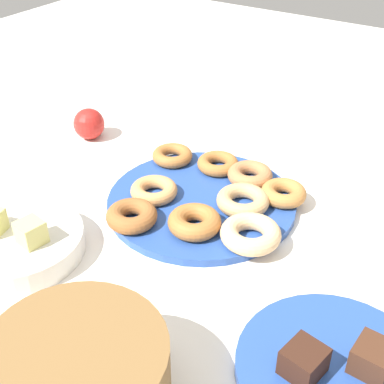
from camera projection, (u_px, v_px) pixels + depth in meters
name	position (u px, v px, depth m)	size (l,w,h in m)	color
ground_plane	(201.00, 205.00, 0.93)	(2.40, 2.40, 0.00)	white
donut_plate	(201.00, 202.00, 0.92)	(0.32, 0.32, 0.01)	#284C9E
donut_0	(154.00, 190.00, 0.92)	(0.08, 0.08, 0.02)	tan
donut_1	(218.00, 164.00, 0.99)	(0.08, 0.08, 0.02)	#AD6B33
donut_2	(172.00, 156.00, 1.02)	(0.08, 0.08, 0.02)	#AD6B33
donut_3	(243.00, 201.00, 0.89)	(0.09, 0.09, 0.03)	tan
donut_4	(194.00, 222.00, 0.84)	(0.08, 0.08, 0.03)	#AD6B33
donut_5	(132.00, 216.00, 0.85)	(0.08, 0.08, 0.03)	#995B2D
donut_6	(251.00, 234.00, 0.81)	(0.09, 0.09, 0.03)	#EABC84
donut_7	(283.00, 193.00, 0.91)	(0.08, 0.08, 0.03)	#BC7A3D
donut_8	(250.00, 175.00, 0.96)	(0.08, 0.08, 0.03)	#B27547
cake_plate	(334.00, 369.00, 0.63)	(0.24, 0.24, 0.02)	#284C9E
brownie_near	(373.00, 358.00, 0.61)	(0.04, 0.05, 0.04)	#472819
brownie_far	(304.00, 361.00, 0.61)	(0.04, 0.05, 0.04)	#381E14
basket	(79.00, 380.00, 0.57)	(0.20, 0.20, 0.10)	brown
fruit_bowl	(19.00, 243.00, 0.81)	(0.20, 0.20, 0.04)	silver
melon_chunk_left	(31.00, 232.00, 0.78)	(0.04, 0.04, 0.04)	#DBD67A
apple	(89.00, 124.00, 1.12)	(0.07, 0.07, 0.07)	red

